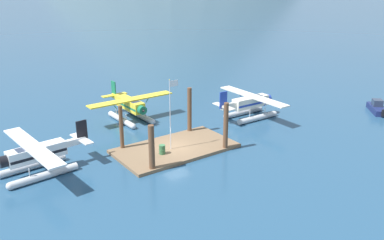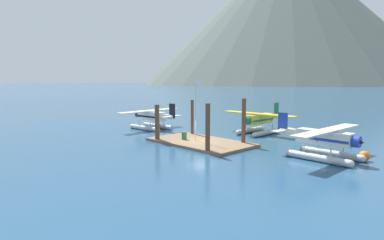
% 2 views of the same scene
% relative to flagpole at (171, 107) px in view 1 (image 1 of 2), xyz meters
% --- Properties ---
extents(ground_plane, '(1200.00, 1200.00, 0.00)m').
position_rel_flagpole_xyz_m(ground_plane, '(0.48, 0.16, -4.49)').
color(ground_plane, navy).
extents(dock_platform, '(11.41, 6.33, 0.30)m').
position_rel_flagpole_xyz_m(dock_platform, '(0.48, 0.16, -4.34)').
color(dock_platform, brown).
rests_on(dock_platform, ground).
extents(piling_near_left, '(0.52, 0.52, 4.22)m').
position_rel_flagpole_xyz_m(piling_near_left, '(-3.65, -2.56, -2.38)').
color(piling_near_left, brown).
rests_on(piling_near_left, ground).
extents(piling_near_right, '(0.46, 0.46, 4.79)m').
position_rel_flagpole_xyz_m(piling_near_right, '(4.35, -2.74, -2.10)').
color(piling_near_right, brown).
rests_on(piling_near_right, ground).
extents(piling_far_left, '(0.37, 0.37, 4.51)m').
position_rel_flagpole_xyz_m(piling_far_left, '(-3.73, 2.98, -2.24)').
color(piling_far_left, brown).
rests_on(piling_far_left, ground).
extents(piling_far_right, '(0.45, 0.45, 5.02)m').
position_rel_flagpole_xyz_m(piling_far_right, '(4.20, 2.99, -1.98)').
color(piling_far_right, brown).
rests_on(piling_far_right, ground).
extents(flagpole, '(0.95, 0.10, 6.83)m').
position_rel_flagpole_xyz_m(flagpole, '(0.00, 0.00, 0.00)').
color(flagpole, silver).
rests_on(flagpole, dock_platform).
extents(fuel_drum, '(0.62, 0.62, 0.88)m').
position_rel_flagpole_xyz_m(fuel_drum, '(-1.39, -0.51, -3.75)').
color(fuel_drum, '#33663D').
rests_on(fuel_drum, dock_platform).
extents(mooring_buoy, '(0.90, 0.90, 0.90)m').
position_rel_flagpole_xyz_m(mooring_buoy, '(15.76, 4.83, -4.04)').
color(mooring_buoy, orange).
rests_on(mooring_buoy, ground).
extents(seaplane_yellow_bow_centre, '(10.42, 7.98, 3.84)m').
position_rel_flagpole_xyz_m(seaplane_yellow_bow_centre, '(1.05, 10.39, -2.91)').
color(seaplane_yellow_bow_centre, '#B7BABF').
rests_on(seaplane_yellow_bow_centre, ground).
extents(seaplane_white_port_fwd, '(7.97, 10.48, 3.84)m').
position_rel_flagpole_xyz_m(seaplane_white_port_fwd, '(-11.74, 2.62, -2.91)').
color(seaplane_white_port_fwd, '#B7BABF').
rests_on(seaplane_white_port_fwd, ground).
extents(seaplane_cream_stbd_fwd, '(7.98, 10.42, 3.84)m').
position_rel_flagpole_xyz_m(seaplane_cream_stbd_fwd, '(13.04, 2.99, -2.91)').
color(seaplane_cream_stbd_fwd, '#B7BABF').
rests_on(seaplane_cream_stbd_fwd, ground).
extents(boat_navy_open_se, '(3.95, 4.11, 1.50)m').
position_rel_flagpole_xyz_m(boat_navy_open_se, '(27.48, -4.49, -4.00)').
color(boat_navy_open_se, navy).
rests_on(boat_navy_open_se, ground).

